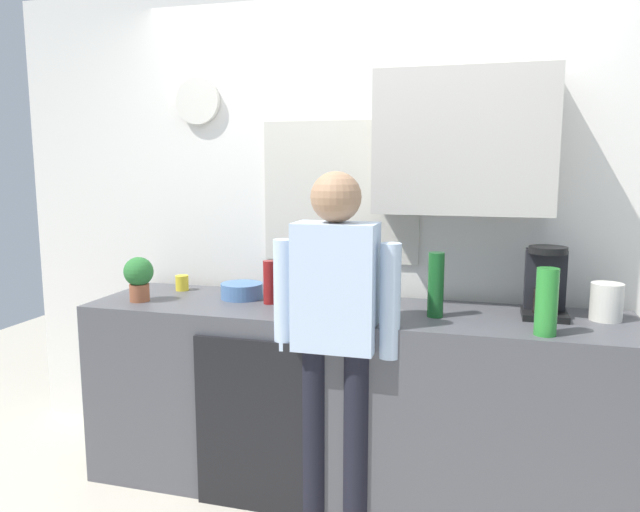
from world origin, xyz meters
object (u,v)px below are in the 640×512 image
Objects in this scene: storage_canister at (606,302)px; person_at_sink at (335,320)px; bottle_clear_soda at (547,302)px; bottle_green_wine at (436,285)px; cup_yellow_cup at (182,283)px; bottle_red_vinegar at (270,282)px; potted_plant at (139,276)px; coffee_maker at (545,285)px; mixing_bowl at (242,291)px.

person_at_sink is (-1.16, -0.40, -0.07)m from storage_canister.
bottle_green_wine is (-0.46, 0.18, 0.01)m from bottle_clear_soda.
cup_yellow_cup is 0.05× the size of person_at_sink.
bottle_clear_soda is at bearing -9.93° from bottle_red_vinegar.
cup_yellow_cup is at bearing 150.34° from person_at_sink.
storage_canister is (2.24, 0.23, -0.05)m from potted_plant.
bottle_clear_soda is at bearing -21.72° from bottle_green_wine.
bottle_red_vinegar is at bearing -16.27° from cup_yellow_cup.
coffee_maker is 1.10× the size of bottle_green_wine.
coffee_maker is 1.43× the size of potted_plant.
bottle_green_wine is at bearing -164.02° from coffee_maker.
storage_canister reaches higher than mixing_bowl.
storage_canister is (2.16, -0.07, 0.04)m from cup_yellow_cup.
bottle_red_vinegar is 1.58m from storage_canister.
bottle_clear_soda is 3.29× the size of cup_yellow_cup.
bottle_red_vinegar is 0.52m from person_at_sink.
cup_yellow_cup is at bearing 177.79° from coffee_maker.
bottle_green_wine is at bearing -169.25° from storage_canister.
cup_yellow_cup is (-1.90, 0.07, -0.10)m from coffee_maker.
potted_plant is 1.35× the size of storage_canister.
bottle_clear_soda is 1.65× the size of storage_canister.
potted_plant is at bearing -173.44° from coffee_maker.
bottle_green_wine reaches higher than bottle_red_vinegar.
cup_yellow_cup is 0.39× the size of mixing_bowl.
bottle_clear_soda is 0.88m from person_at_sink.
bottle_red_vinegar is at bearing -22.38° from mixing_bowl.
bottle_clear_soda reaches higher than cup_yellow_cup.
bottle_red_vinegar reaches higher than cup_yellow_cup.
storage_canister is (0.75, 0.14, -0.06)m from bottle_green_wine.
bottle_clear_soda is 0.50m from bottle_green_wine.
coffee_maker is at bearing -179.37° from storage_canister.
potted_plant reaches higher than storage_canister.
bottle_red_vinegar is at bearing 177.13° from bottle_green_wine.
mixing_bowl is (-1.50, -0.02, -0.11)m from coffee_maker.
person_at_sink is (1.00, -0.47, -0.02)m from cup_yellow_cup.
person_at_sink is at bearing -147.90° from bottle_green_wine.
coffee_maker is at bearing 15.98° from bottle_green_wine.
potted_plant is at bearing 166.56° from person_at_sink.
bottle_green_wine reaches higher than mixing_bowl.
bottle_green_wine is 1.36× the size of mixing_bowl.
mixing_bowl is at bearing -179.20° from storage_canister.
bottle_clear_soda is 0.17× the size of person_at_sink.
storage_canister is (0.26, 0.00, -0.06)m from coffee_maker.
storage_canister is at bearing 48.92° from bottle_clear_soda.
bottle_clear_soda is 1.27× the size of mixing_bowl.
bottle_red_vinegar is at bearing 11.08° from potted_plant.
person_at_sink is (-0.90, -0.40, -0.13)m from coffee_maker.
cup_yellow_cup is (-1.41, 0.21, -0.11)m from bottle_green_wine.
bottle_green_wine is at bearing 158.28° from bottle_clear_soda.
potted_plant is 0.14× the size of person_at_sink.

